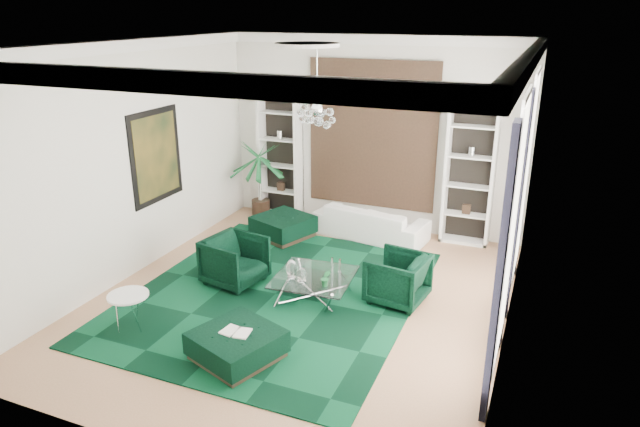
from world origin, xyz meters
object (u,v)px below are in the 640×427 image
at_px(coffee_table, 314,288).
at_px(palm, 259,168).
at_px(ottoman_side, 283,227).
at_px(armchair_right, 397,279).
at_px(sofa, 371,222).
at_px(armchair_left, 235,261).
at_px(side_table, 130,313).
at_px(ottoman_front, 237,346).

relative_size(coffee_table, palm, 0.54).
bearing_deg(ottoman_side, armchair_right, -31.65).
bearing_deg(sofa, armchair_left, 71.45).
relative_size(side_table, palm, 0.26).
distance_m(sofa, ottoman_side, 1.72).
distance_m(armchair_left, side_table, 1.92).
relative_size(armchair_right, palm, 0.40).
bearing_deg(side_table, coffee_table, 41.64).
height_order(ottoman_side, ottoman_front, ottoman_side).
bearing_deg(armchair_left, sofa, -17.06).
xyz_separation_m(coffee_table, ottoman_front, (-0.29, -1.84, -0.00)).
height_order(armchair_left, palm, palm).
height_order(coffee_table, side_table, side_table).
bearing_deg(ottoman_side, ottoman_front, -72.32).
bearing_deg(armchair_left, coffee_table, -80.76).
bearing_deg(palm, side_table, -83.61).
xyz_separation_m(coffee_table, palm, (-2.56, 3.08, 0.87)).
bearing_deg(palm, ottoman_front, -65.27).
xyz_separation_m(armchair_left, ottoman_front, (1.11, -1.87, -0.20)).
bearing_deg(armchair_left, ottoman_side, 14.59).
relative_size(armchair_left, armchair_right, 1.04).
bearing_deg(side_table, armchair_right, 34.73).
distance_m(armchair_right, coffee_table, 1.28).
relative_size(sofa, side_table, 3.88).
height_order(ottoman_side, side_table, side_table).
relative_size(armchair_right, side_table, 1.50).
distance_m(ottoman_front, palm, 5.48).
bearing_deg(armchair_left, armchair_right, -70.69).
xyz_separation_m(sofa, armchair_left, (-1.43, -2.75, 0.08)).
bearing_deg(coffee_table, armchair_left, 178.71).
distance_m(sofa, side_table, 5.00).
height_order(sofa, ottoman_front, sofa).
xyz_separation_m(armchair_left, coffee_table, (1.40, -0.03, -0.20)).
height_order(armchair_right, side_table, armchair_right).
distance_m(armchair_right, ottoman_front, 2.72).
relative_size(ottoman_front, side_table, 1.73).
height_order(sofa, ottoman_side, sofa).
xyz_separation_m(ottoman_side, ottoman_front, (1.26, -3.96, -0.02)).
relative_size(ottoman_side, palm, 0.45).
bearing_deg(side_table, ottoman_side, 83.32).
bearing_deg(ottoman_side, armchair_left, -85.94).
relative_size(coffee_table, ottoman_side, 1.19).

